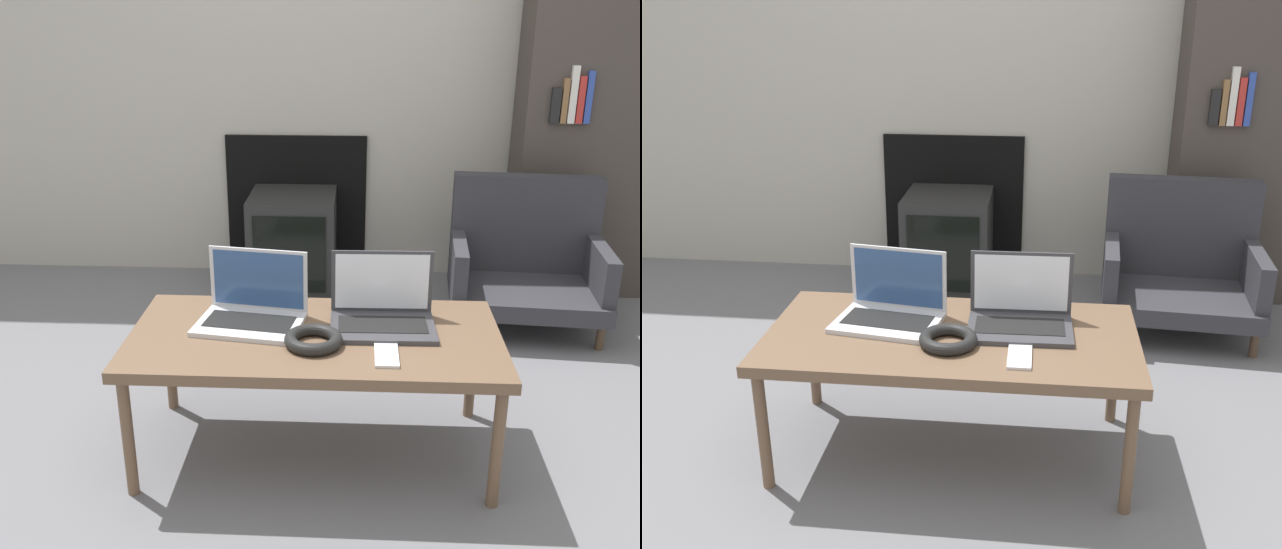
% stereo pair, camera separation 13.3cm
% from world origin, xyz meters
% --- Properties ---
extents(ground_plane, '(14.00, 14.00, 0.00)m').
position_xyz_m(ground_plane, '(0.00, 0.00, 0.00)').
color(ground_plane, slate).
extents(wall_back, '(7.00, 0.08, 2.60)m').
position_xyz_m(wall_back, '(-0.00, 1.88, 1.29)').
color(wall_back, '#ADA89E').
rests_on(wall_back, ground_plane).
extents(table, '(1.16, 0.58, 0.43)m').
position_xyz_m(table, '(0.00, 0.14, 0.40)').
color(table, brown).
rests_on(table, ground_plane).
extents(laptop_left, '(0.36, 0.28, 0.22)m').
position_xyz_m(laptop_left, '(-0.21, 0.22, 0.48)').
color(laptop_left, silver).
rests_on(laptop_left, table).
extents(laptop_right, '(0.33, 0.24, 0.22)m').
position_xyz_m(laptop_right, '(0.21, 0.22, 0.48)').
color(laptop_right, '#38383D').
rests_on(laptop_right, table).
extents(headphones, '(0.18, 0.18, 0.04)m').
position_xyz_m(headphones, '(0.00, 0.06, 0.45)').
color(headphones, black).
rests_on(headphones, table).
extents(phone, '(0.07, 0.15, 0.01)m').
position_xyz_m(phone, '(0.22, -0.01, 0.44)').
color(phone, silver).
rests_on(phone, table).
extents(tv, '(0.43, 0.44, 0.50)m').
position_xyz_m(tv, '(-0.20, 1.61, 0.25)').
color(tv, black).
rests_on(tv, ground_plane).
extents(armchair, '(0.71, 0.58, 0.66)m').
position_xyz_m(armchair, '(0.90, 1.25, 0.30)').
color(armchair, '#2D2D33').
rests_on(armchair, ground_plane).
extents(bookshelf, '(0.83, 0.32, 1.59)m').
position_xyz_m(bookshelf, '(1.32, 1.68, 0.80)').
color(bookshelf, '#3F3833').
rests_on(bookshelf, ground_plane).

